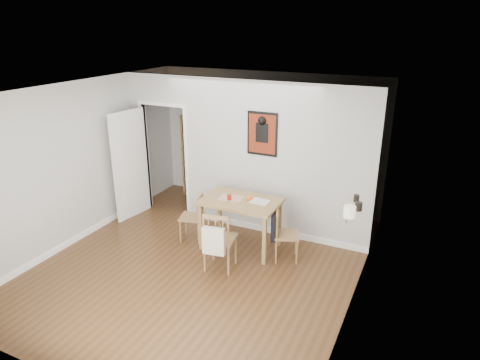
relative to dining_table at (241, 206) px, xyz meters
The scene contains 15 objects.
ground 1.04m from the dining_table, 116.15° to the right, with size 5.20×5.20×0.00m, color #54321B.
room_shell 0.91m from the dining_table, 108.51° to the left, with size 5.20×5.20×5.20m.
dining_table is the anchor object (origin of this frame).
chair_left 0.93m from the dining_table, behind, with size 0.49×0.49×0.80m.
chair_right 0.83m from the dining_table, ahead, with size 0.56×0.52×0.80m.
chair_front 0.74m from the dining_table, 90.52° to the right, with size 0.54×0.59×0.94m.
bookshelf 2.37m from the dining_table, 135.58° to the left, with size 0.72×0.29×1.71m.
fireplace 1.88m from the dining_table, 12.76° to the right, with size 0.45×1.25×1.16m.
red_glass 0.23m from the dining_table, 155.17° to the right, with size 0.07×0.07×0.09m, color maroon.
orange_fruit 0.19m from the dining_table, 19.79° to the left, with size 0.08×0.08×0.08m, color #FF5E0D.
placemat 0.20m from the dining_table, behind, with size 0.36×0.27×0.00m, color beige.
notebook 0.33m from the dining_table, 11.13° to the left, with size 0.29×0.21×0.01m, color silver.
mantel_lamp 2.06m from the dining_table, 23.40° to the right, with size 0.14×0.14×0.23m.
ceramic_jar_a 1.95m from the dining_table, 10.86° to the right, with size 0.09×0.09×0.11m, color black.
ceramic_jar_b 1.83m from the dining_table, ahead, with size 0.08×0.08×0.10m, color black.
Camera 1 is at (2.94, -4.91, 3.45)m, focal length 32.00 mm.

